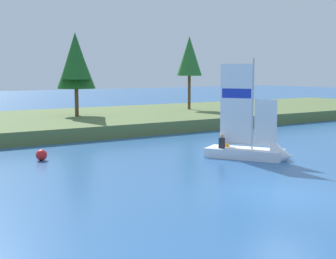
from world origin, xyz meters
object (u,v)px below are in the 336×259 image
sailboat (258,151)px  shoreline_tree_right (189,56)px  shoreline_tree_centre (75,56)px  channel_buoy (41,155)px  shoreline_tree_midright (76,63)px

sailboat → shoreline_tree_right: bearing=122.2°
sailboat → shoreline_tree_centre: bearing=155.1°
sailboat → channel_buoy: bearing=-152.0°
shoreline_tree_midright → shoreline_tree_centre: bearing=-115.1°
shoreline_tree_centre → channel_buoy: bearing=-120.7°
shoreline_tree_centre → shoreline_tree_right: shoreline_tree_right is taller
shoreline_tree_right → channel_buoy: shoreline_tree_right is taller
shoreline_tree_right → channel_buoy: bearing=-144.8°
channel_buoy → shoreline_tree_centre: bearing=59.3°
shoreline_tree_centre → sailboat: size_ratio=1.18×
shoreline_tree_centre → sailboat: (1.73, -17.94, -5.08)m
shoreline_tree_centre → shoreline_tree_right: size_ratio=0.97×
shoreline_tree_right → shoreline_tree_midright: bearing=-179.4°
sailboat → channel_buoy: (-9.08, 5.59, -0.12)m
shoreline_tree_centre → shoreline_tree_right: bearing=4.9°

